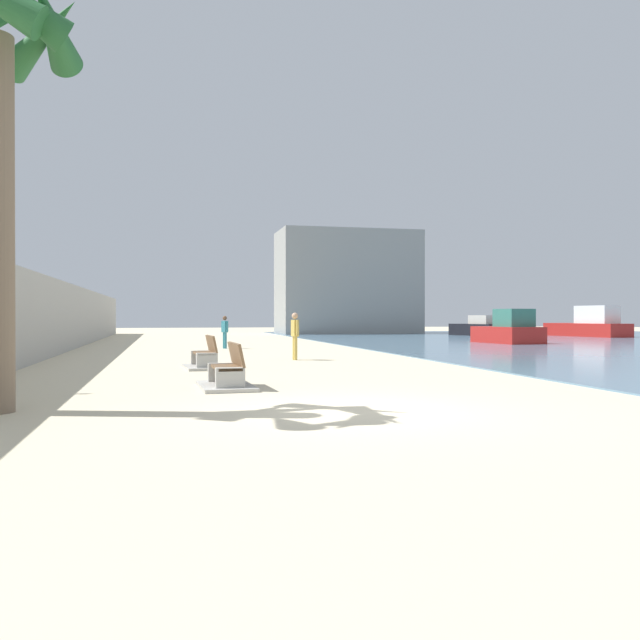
# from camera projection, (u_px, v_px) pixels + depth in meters

# --- Properties ---
(ground_plane) EXTENTS (120.00, 120.00, 0.00)m
(ground_plane) POSITION_uv_depth(u_px,v_px,m) (237.00, 353.00, 28.56)
(ground_plane) COLOR beige
(seawall) EXTENTS (0.80, 64.00, 3.01)m
(seawall) POSITION_uv_depth(u_px,v_px,m) (49.00, 317.00, 26.87)
(seawall) COLOR #ADAAA3
(seawall) RESTS_ON ground
(bench_near) EXTENTS (1.20, 2.15, 0.98)m
(bench_near) POSITION_uv_depth(u_px,v_px,m) (227.00, 377.00, 14.56)
(bench_near) COLOR #ADAAA3
(bench_near) RESTS_ON ground
(bench_far) EXTENTS (1.25, 2.17, 0.98)m
(bench_far) POSITION_uv_depth(u_px,v_px,m) (205.00, 360.00, 20.00)
(bench_far) COLOR #ADAAA3
(bench_far) RESTS_ON ground
(person_walking) EXTENTS (0.31, 0.47, 1.56)m
(person_walking) POSITION_uv_depth(u_px,v_px,m) (225.00, 330.00, 31.97)
(person_walking) COLOR teal
(person_walking) RESTS_ON ground
(person_standing) EXTENTS (0.24, 0.52, 1.67)m
(person_standing) POSITION_uv_depth(u_px,v_px,m) (295.00, 332.00, 23.76)
(person_standing) COLOR gold
(person_standing) RESTS_ON ground
(boat_far_left) EXTENTS (3.13, 4.86, 1.56)m
(boat_far_left) POSITION_uv_depth(u_px,v_px,m) (478.00, 328.00, 51.91)
(boat_far_left) COLOR black
(boat_far_left) RESTS_ON water_bay
(boat_mid_bay) EXTENTS (3.46, 6.85, 2.25)m
(boat_mid_bay) POSITION_uv_depth(u_px,v_px,m) (589.00, 325.00, 49.41)
(boat_mid_bay) COLOR red
(boat_mid_bay) RESTS_ON water_bay
(boat_outer) EXTENTS (2.69, 4.25, 1.90)m
(boat_outer) POSITION_uv_depth(u_px,v_px,m) (509.00, 331.00, 37.44)
(boat_outer) COLOR red
(boat_outer) RESTS_ON water_bay
(harbor_building) EXTENTS (12.00, 6.00, 8.89)m
(harbor_building) POSITION_uv_depth(u_px,v_px,m) (347.00, 283.00, 58.65)
(harbor_building) COLOR gray
(harbor_building) RESTS_ON ground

